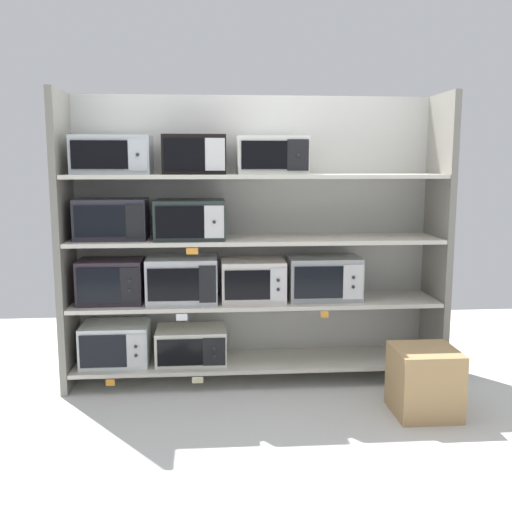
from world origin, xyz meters
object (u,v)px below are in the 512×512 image
Objects in this scene: microwave_3 at (182,279)px; microwave_7 at (190,219)px; microwave_5 at (324,278)px; shipping_carton at (424,381)px; microwave_0 at (116,344)px; microwave_1 at (191,345)px; microwave_6 at (112,219)px; microwave_4 at (253,280)px; microwave_2 at (111,281)px; microwave_9 at (194,155)px; microwave_10 at (272,155)px; microwave_8 at (112,155)px.

microwave_3 is 0.46m from microwave_7.
microwave_5 is 1.22× the size of shipping_carton.
microwave_7 reaches higher than microwave_5.
microwave_0 is 0.96× the size of microwave_3.
microwave_1 is 1.12m from microwave_6.
microwave_7 is at bearing -179.96° from microwave_4.
microwave_4 is 0.93× the size of microwave_6.
microwave_1 is 0.78m from microwave_2.
microwave_6 reaches higher than shipping_carton.
shipping_carton is (1.56, -0.72, -1.03)m from microwave_7.
shipping_carton is (2.16, -0.72, -0.57)m from microwave_2.
microwave_0 is at bearing -179.99° from microwave_1.
microwave_6 is at bearing -179.99° from microwave_4.
microwave_4 is at bearing 0.01° from microwave_6.
microwave_9 is (0.61, -0.00, 0.47)m from microwave_6.
microwave_6 is 1.27m from microwave_10.
microwave_2 is 0.99× the size of microwave_4.
shipping_carton is (1.52, -0.72, -1.50)m from microwave_9.
microwave_3 is 1.01× the size of microwave_6.
microwave_8 is at bearing -179.99° from microwave_3.
microwave_5 is 1.21× the size of microwave_9.
microwave_6 is 1.14× the size of microwave_9.
microwave_4 is at bearing 0.02° from microwave_9.
microwave_10 is at bearing 0.00° from microwave_6.
microwave_9 is 0.89× the size of microwave_10.
microwave_5 reaches higher than microwave_2.
microwave_7 is at bearing -0.02° from microwave_6.
microwave_10 is (1.18, 0.00, 0.46)m from microwave_6.
microwave_2 is at bearing 161.54° from shipping_carton.
microwave_7 is at bearing 155.27° from shipping_carton.
microwave_10 is 1.13× the size of shipping_carton.
microwave_2 reaches higher than microwave_1.
microwave_6 is 0.57m from microwave_7.
microwave_10 is (0.14, -0.00, 0.93)m from microwave_4.
microwave_4 is 1.43m from shipping_carton.
microwave_3 reaches higher than shipping_carton.
shipping_carton is (1.57, -0.72, -0.06)m from microwave_1.
microwave_10 is (0.61, 0.00, 1.43)m from microwave_1.
microwave_7 is at bearing -0.76° from microwave_1.
microwave_9 is at bearing 154.70° from shipping_carton.
microwave_0 is 1.11m from microwave_7.
shipping_carton is (1.63, -0.72, -0.58)m from microwave_3.
microwave_2 is 0.92× the size of microwave_10.
microwave_9 is at bearing 0.22° from microwave_7.
microwave_9 is at bearing 0.09° from microwave_1.
microwave_0 is 0.57m from microwave_1.
microwave_3 is 0.95× the size of microwave_5.
microwave_7 reaches higher than microwave_2.
microwave_10 reaches higher than microwave_5.
microwave_3 is at bearing 179.73° from microwave_1.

